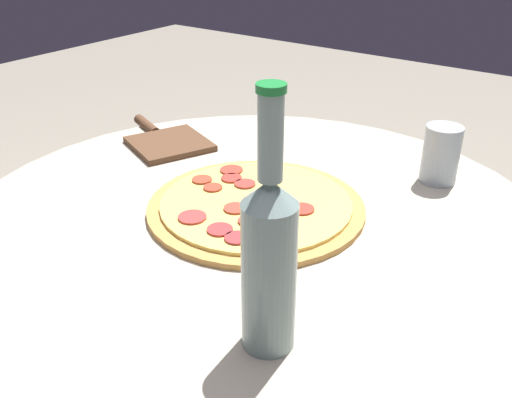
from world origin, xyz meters
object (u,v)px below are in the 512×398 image
at_px(pizza_paddle, 166,141).
at_px(drinking_glass, 441,154).
at_px(beer_bottle, 269,258).
at_px(pizza, 255,206).

bearing_deg(pizza_paddle, drinking_glass, -140.24).
bearing_deg(drinking_glass, pizza_paddle, 16.97).
bearing_deg(beer_bottle, drinking_glass, -90.35).
distance_m(beer_bottle, drinking_glass, 0.53).
bearing_deg(drinking_glass, pizza, 54.62).
distance_m(beer_bottle, pizza_paddle, 0.64).
bearing_deg(pizza, beer_bottle, 128.74).
height_order(pizza, pizza_paddle, pizza).
distance_m(pizza, pizza_paddle, 0.34).
distance_m(pizza, drinking_glass, 0.35).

